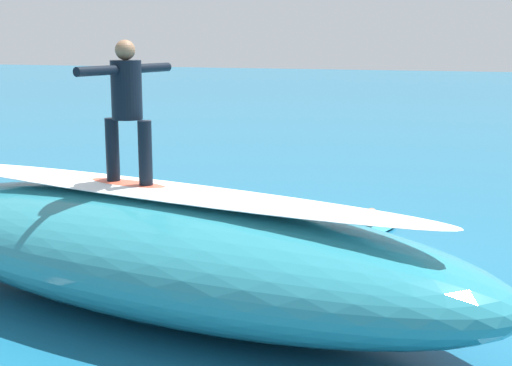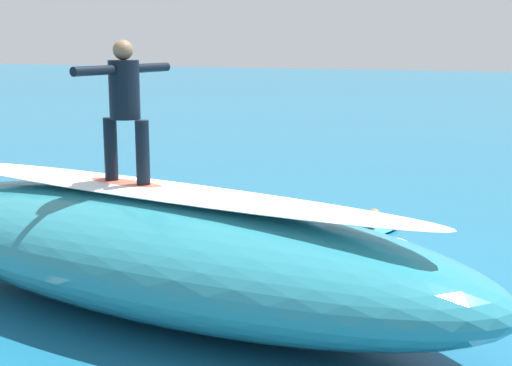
{
  "view_description": "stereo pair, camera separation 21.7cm",
  "coord_description": "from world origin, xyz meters",
  "px_view_note": "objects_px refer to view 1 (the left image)",
  "views": [
    {
      "loc": [
        -3.76,
        9.59,
        3.04
      ],
      "look_at": [
        -0.54,
        0.6,
        1.13
      ],
      "focal_mm": 51.34,
      "sensor_mm": 36.0,
      "label": 1
    },
    {
      "loc": [
        -3.96,
        9.52,
        3.04
      ],
      "look_at": [
        -0.54,
        0.6,
        1.13
      ],
      "focal_mm": 51.34,
      "sensor_mm": 36.0,
      "label": 2
    }
  ],
  "objects_px": {
    "surfboard_riding": "(130,186)",
    "surfboard_paddling": "(350,235)",
    "surfer_paddling": "(344,226)",
    "surfer_riding": "(127,101)"
  },
  "relations": [
    {
      "from": "surfer_riding",
      "to": "surfboard_riding",
      "type": "bearing_deg",
      "value": 0.0
    },
    {
      "from": "surfer_riding",
      "to": "surfer_paddling",
      "type": "height_order",
      "value": "surfer_riding"
    },
    {
      "from": "surfer_riding",
      "to": "surfer_paddling",
      "type": "xyz_separation_m",
      "value": [
        -1.75,
        -3.41,
        -2.13
      ]
    },
    {
      "from": "surfboard_riding",
      "to": "surfer_riding",
      "type": "relative_size",
      "value": 1.3
    },
    {
      "from": "surfer_paddling",
      "to": "surfer_riding",
      "type": "bearing_deg",
      "value": -178.63
    },
    {
      "from": "surfer_paddling",
      "to": "surfboard_paddling",
      "type": "bearing_deg",
      "value": -0.0
    },
    {
      "from": "surfboard_riding",
      "to": "surfboard_paddling",
      "type": "distance_m",
      "value": 4.18
    },
    {
      "from": "surfboard_riding",
      "to": "surfer_riding",
      "type": "height_order",
      "value": "surfer_riding"
    },
    {
      "from": "surfboard_riding",
      "to": "surfboard_paddling",
      "type": "relative_size",
      "value": 0.93
    },
    {
      "from": "surfboard_paddling",
      "to": "surfer_paddling",
      "type": "xyz_separation_m",
      "value": [
        0.06,
        0.11,
        0.17
      ]
    }
  ]
}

